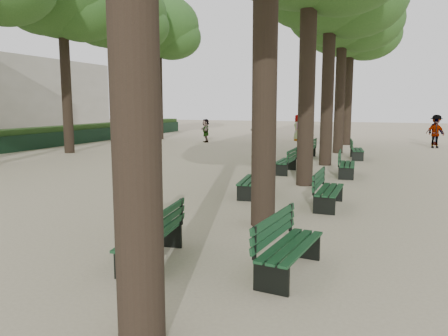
% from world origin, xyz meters
% --- Properties ---
extents(ground, '(120.00, 120.00, 0.00)m').
position_xyz_m(ground, '(0.00, 0.00, 0.00)').
color(ground, '#B9AA8C').
rests_on(ground, ground).
extents(tree_central_4, '(6.00, 6.00, 9.95)m').
position_xyz_m(tree_central_4, '(1.50, 18.00, 7.65)').
color(tree_central_4, '#33261C').
rests_on(tree_central_4, ground).
extents(tree_central_5, '(6.00, 6.00, 9.95)m').
position_xyz_m(tree_central_5, '(1.50, 23.00, 7.65)').
color(tree_central_5, '#33261C').
rests_on(tree_central_5, ground).
extents(tree_far_4, '(6.00, 6.00, 10.45)m').
position_xyz_m(tree_far_4, '(-12.00, 18.00, 8.14)').
color(tree_far_4, '#33261C').
rests_on(tree_far_4, ground).
extents(tree_far_5, '(6.00, 6.00, 10.45)m').
position_xyz_m(tree_far_5, '(-12.00, 23.00, 8.14)').
color(tree_far_5, '#33261C').
rests_on(tree_far_5, ground).
extents(bench_left_0, '(0.79, 1.86, 0.92)m').
position_xyz_m(bench_left_0, '(0.37, 0.17, 0.27)').
color(bench_left_0, black).
rests_on(bench_left_0, ground).
extents(bench_left_1, '(0.78, 1.86, 0.92)m').
position_xyz_m(bench_left_1, '(0.37, 5.85, 0.27)').
color(bench_left_1, black).
rests_on(bench_left_1, ground).
extents(bench_left_2, '(0.57, 1.80, 0.92)m').
position_xyz_m(bench_left_2, '(0.37, 10.27, 0.27)').
color(bench_left_2, black).
rests_on(bench_left_2, ground).
extents(bench_left_3, '(0.60, 1.81, 0.92)m').
position_xyz_m(bench_left_3, '(0.37, 15.16, 0.27)').
color(bench_left_3, black).
rests_on(bench_left_3, ground).
extents(bench_right_0, '(0.78, 1.85, 0.92)m').
position_xyz_m(bench_right_0, '(2.63, 0.45, 0.27)').
color(bench_right_0, black).
rests_on(bench_right_0, ground).
extents(bench_right_1, '(0.59, 1.81, 0.92)m').
position_xyz_m(bench_right_1, '(2.63, 5.16, 0.27)').
color(bench_right_1, black).
rests_on(bench_right_1, ground).
extents(bench_right_2, '(0.68, 1.83, 0.92)m').
position_xyz_m(bench_right_2, '(2.63, 10.23, 0.27)').
color(bench_right_2, black).
rests_on(bench_right_2, ground).
extents(bench_right_3, '(0.79, 1.86, 0.92)m').
position_xyz_m(bench_right_3, '(2.63, 15.61, 0.27)').
color(bench_right_3, black).
rests_on(bench_right_3, ground).
extents(man_with_map, '(0.71, 0.71, 1.60)m').
position_xyz_m(man_with_map, '(-0.43, 1.14, 0.80)').
color(man_with_map, black).
rests_on(man_with_map, ground).
extents(pedestrian_a, '(0.68, 1.01, 1.92)m').
position_xyz_m(pedestrian_a, '(-4.27, 22.09, 0.96)').
color(pedestrian_a, '#262628').
rests_on(pedestrian_a, ground).
extents(pedestrian_b, '(1.05, 1.23, 1.93)m').
position_xyz_m(pedestrian_b, '(6.84, 24.87, 0.96)').
color(pedestrian_b, '#262628').
rests_on(pedestrian_b, ground).
extents(pedestrian_e, '(1.05, 1.43, 1.60)m').
position_xyz_m(pedestrian_e, '(-7.69, 21.60, 0.80)').
color(pedestrian_e, '#262628').
rests_on(pedestrian_e, ground).
extents(pedestrian_d, '(0.42, 0.92, 1.84)m').
position_xyz_m(pedestrian_d, '(-2.06, 25.14, 0.92)').
color(pedestrian_d, '#262628').
rests_on(pedestrian_d, ground).
extents(pedestrian_c, '(1.05, 0.51, 1.72)m').
position_xyz_m(pedestrian_c, '(6.60, 22.72, 0.86)').
color(pedestrian_c, '#262628').
rests_on(pedestrian_c, ground).
extents(building_far, '(12.00, 16.00, 7.00)m').
position_xyz_m(building_far, '(-33.00, 30.00, 3.50)').
color(building_far, '#B7B2A3').
rests_on(building_far, ground).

